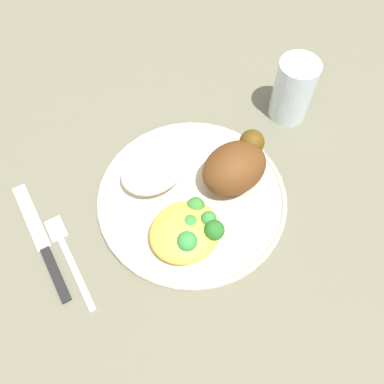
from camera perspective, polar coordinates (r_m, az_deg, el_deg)
name	(u,v)px	position (r m, az deg, el deg)	size (l,w,h in m)	color
ground_plane	(192,200)	(0.56, 0.00, -1.19)	(2.00, 2.00, 0.00)	#6B6954
plate	(192,198)	(0.56, 0.00, -0.84)	(0.26, 0.26, 0.01)	beige
roasted_chicken	(236,166)	(0.54, 6.24, 3.70)	(0.10, 0.07, 0.06)	brown
rice_pile	(153,170)	(0.55, -5.56, 3.18)	(0.09, 0.08, 0.04)	white
mac_cheese_with_broccoli	(188,230)	(0.51, -0.57, -5.47)	(0.09, 0.09, 0.04)	yellow
fork	(68,256)	(0.55, -17.11, -8.59)	(0.03, 0.14, 0.01)	silver
knife	(45,249)	(0.56, -20.13, -7.59)	(0.03, 0.19, 0.01)	black
water_glass	(293,90)	(0.64, 14.12, 13.81)	(0.06, 0.06, 0.10)	silver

